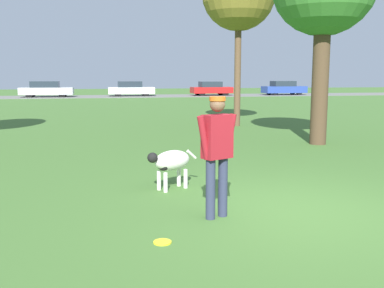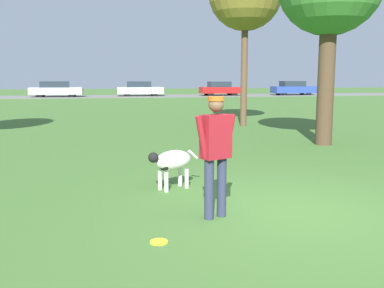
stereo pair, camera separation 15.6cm
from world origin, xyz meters
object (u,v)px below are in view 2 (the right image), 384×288
parked_car_white (140,89)px  parked_car_blue (293,88)px  frisbee (159,242)px  person (216,147)px  dog (172,162)px  parked_car_red (220,89)px  parked_car_silver (56,89)px

parked_car_white → parked_car_blue: bearing=-1.0°
frisbee → person: bearing=42.6°
dog → frisbee: bearing=50.4°
parked_car_white → parked_car_red: 7.64m
person → dog: person is taller
parked_car_white → parked_car_red: parked_car_white is taller
parked_car_silver → parked_car_red: parked_car_silver is taller
frisbee → parked_car_blue: bearing=64.9°
person → frisbee: bearing=-161.8°
parked_car_white → parked_car_red: bearing=-1.4°
frisbee → parked_car_red: 38.40m
person → dog: bearing=78.3°
parked_car_red → parked_car_blue: parked_car_blue is taller
person → dog: size_ratio=1.73×
dog → parked_car_silver: (-5.68, 34.50, 0.21)m
person → dog: (-0.37, 1.64, -0.50)m
parked_car_white → person: bearing=-91.4°
dog → parked_car_silver: parked_car_silver is taller
person → frisbee: size_ratio=7.66×
person → parked_car_red: 37.41m
person → parked_car_silver: (-6.06, 36.14, -0.28)m
frisbee → parked_car_white: 37.46m
person → parked_car_red: size_ratio=0.42×
dog → parked_car_white: size_ratio=0.22×
frisbee → parked_car_red: parked_car_red is taller
dog → parked_car_silver: 34.97m
person → parked_car_blue: (16.44, 36.11, -0.31)m
parked_car_red → person: bearing=-106.6°
parked_car_red → parked_car_blue: 7.36m
frisbee → parked_car_blue: size_ratio=0.05×
frisbee → parked_car_red: size_ratio=0.05×
person → parked_car_silver: size_ratio=0.36×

